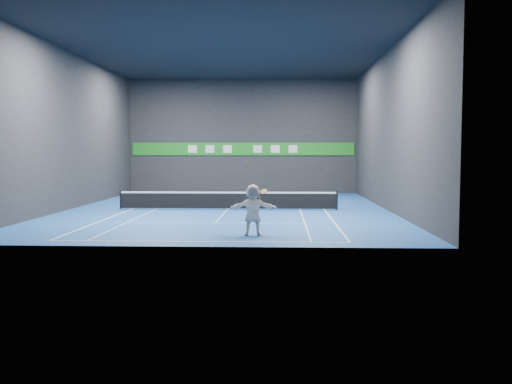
{
  "coord_description": "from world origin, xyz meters",
  "views": [
    {
      "loc": [
        2.96,
        -32.32,
        3.25
      ],
      "look_at": [
        1.92,
        -7.35,
        1.5
      ],
      "focal_mm": 40.0,
      "sensor_mm": 36.0,
      "label": 1
    }
  ],
  "objects_px": {
    "player": "(253,210)",
    "tennis_net": "(228,200)",
    "tennis_ball": "(247,162)",
    "tennis_racket": "(262,193)"
  },
  "relations": [
    {
      "from": "tennis_net",
      "to": "player",
      "type": "bearing_deg",
      "value": -79.37
    },
    {
      "from": "tennis_net",
      "to": "tennis_racket",
      "type": "relative_size",
      "value": 22.88
    },
    {
      "from": "tennis_net",
      "to": "tennis_racket",
      "type": "xyz_separation_m",
      "value": [
        2.28,
        -10.16,
        1.11
      ]
    },
    {
      "from": "tennis_net",
      "to": "tennis_racket",
      "type": "distance_m",
      "value": 10.47
    },
    {
      "from": "tennis_ball",
      "to": "tennis_racket",
      "type": "relative_size",
      "value": 0.13
    },
    {
      "from": "tennis_ball",
      "to": "tennis_net",
      "type": "relative_size",
      "value": 0.01
    },
    {
      "from": "tennis_ball",
      "to": "tennis_racket",
      "type": "height_order",
      "value": "tennis_ball"
    },
    {
      "from": "tennis_ball",
      "to": "tennis_net",
      "type": "height_order",
      "value": "tennis_ball"
    },
    {
      "from": "player",
      "to": "tennis_net",
      "type": "distance_m",
      "value": 10.4
    },
    {
      "from": "player",
      "to": "tennis_net",
      "type": "relative_size",
      "value": 0.16
    }
  ]
}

